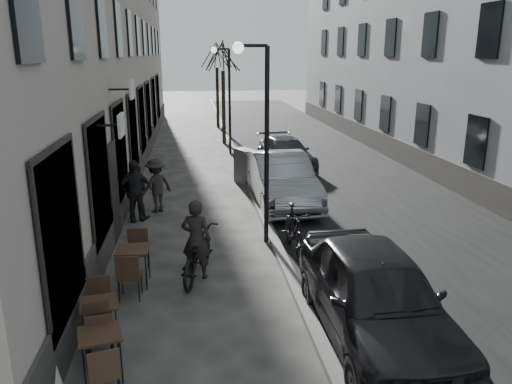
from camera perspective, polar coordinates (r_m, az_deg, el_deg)
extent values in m
cube|color=black|center=(23.48, 6.87, 3.66)|extent=(7.30, 60.00, 0.00)
cube|color=slate|center=(22.86, -2.05, 3.58)|extent=(0.25, 60.00, 0.12)
cylinder|color=black|center=(12.61, 1.24, 4.96)|extent=(0.12, 0.12, 5.00)
cylinder|color=black|center=(12.35, -0.37, 16.40)|extent=(0.70, 0.08, 0.08)
sphere|color=#FFF2CC|center=(12.31, -2.05, 16.16)|extent=(0.28, 0.28, 0.28)
cylinder|color=black|center=(24.44, -3.03, 10.15)|extent=(0.12, 0.12, 5.00)
cylinder|color=black|center=(24.30, -3.97, 16.01)|extent=(0.70, 0.08, 0.08)
sphere|color=#FFF2CC|center=(24.28, -4.83, 15.87)|extent=(0.28, 0.28, 0.28)
cylinder|color=black|center=(27.46, -3.72, 9.59)|extent=(0.20, 0.20, 3.90)
cylinder|color=black|center=(33.43, -4.41, 10.66)|extent=(0.20, 0.20, 3.90)
cube|color=#332316|center=(8.16, -17.45, -15.24)|extent=(0.76, 0.76, 0.04)
cylinder|color=black|center=(8.14, -19.01, -18.69)|extent=(0.02, 0.02, 0.73)
cylinder|color=black|center=(8.15, -15.13, -18.28)|extent=(0.02, 0.02, 0.73)
cylinder|color=black|center=(8.58, -19.19, -16.76)|extent=(0.02, 0.02, 0.73)
cylinder|color=black|center=(8.59, -15.55, -16.38)|extent=(0.02, 0.02, 0.73)
cube|color=#332316|center=(9.07, -17.53, -12.03)|extent=(0.72, 0.72, 0.04)
cylinder|color=black|center=(9.03, -19.01, -15.05)|extent=(0.02, 0.02, 0.72)
cylinder|color=black|center=(9.01, -15.61, -14.79)|extent=(0.02, 0.02, 0.72)
cylinder|color=black|center=(9.48, -18.97, -13.48)|extent=(0.02, 0.02, 0.72)
cylinder|color=black|center=(9.47, -15.75, -13.24)|extent=(0.02, 0.02, 0.72)
cube|color=#332316|center=(10.95, -13.91, -6.40)|extent=(0.70, 0.70, 0.04)
cylinder|color=black|center=(10.90, -15.48, -9.01)|extent=(0.03, 0.03, 0.79)
cylinder|color=black|center=(10.82, -12.45, -9.00)|extent=(0.03, 0.03, 0.79)
cylinder|color=black|center=(11.42, -15.01, -7.82)|extent=(0.03, 0.03, 0.79)
cylinder|color=black|center=(11.34, -12.13, -7.80)|extent=(0.03, 0.03, 0.79)
cube|color=white|center=(7.98, -23.02, -18.74)|extent=(0.36, 0.60, 0.93)
cube|color=slate|center=(19.02, -1.29, 2.96)|extent=(0.81, 1.00, 1.32)
imported|color=black|center=(11.16, -6.79, -7.06)|extent=(1.27, 2.22, 1.10)
imported|color=black|center=(11.03, -6.85, -5.38)|extent=(0.75, 0.59, 1.80)
imported|color=black|center=(15.32, -13.63, 0.01)|extent=(0.86, 0.70, 1.65)
imported|color=#292724|center=(15.81, -11.34, 0.73)|extent=(1.25, 1.19, 1.70)
imported|color=black|center=(15.06, -13.75, 0.13)|extent=(1.17, 0.87, 1.84)
imported|color=black|center=(9.01, 13.52, -11.30)|extent=(1.96, 4.83, 1.64)
imported|color=gray|center=(16.39, 2.90, 1.46)|extent=(1.90, 5.07, 1.65)
imported|color=#32333B|center=(21.66, 3.42, 4.47)|extent=(2.25, 4.62, 1.29)
imported|color=black|center=(12.38, 4.40, -4.40)|extent=(0.59, 2.01, 1.20)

